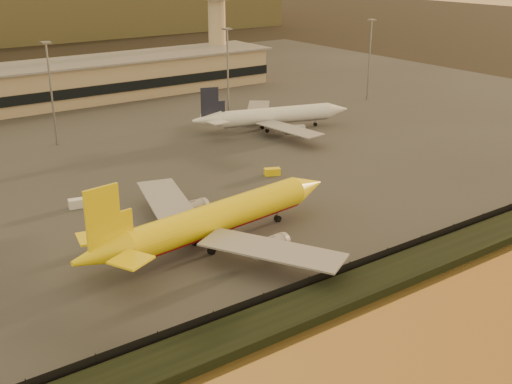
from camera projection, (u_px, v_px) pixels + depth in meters
ground at (285, 249)px, 105.23m from camera, size 900.00×900.00×0.00m
embankment at (358, 287)px, 92.05m from camera, size 320.00×7.00×1.40m
tarmac at (74, 127)px, 177.43m from camera, size 320.00×220.00×0.20m
perimeter_fence at (340, 273)px, 94.88m from camera, size 300.00×0.05×2.20m
control_tower at (217, 20)px, 235.19m from camera, size 11.20×11.20×35.50m
apron_light_masts at (153, 75)px, 164.83m from camera, size 152.20×12.20×25.40m
dhl_cargo_jet at (215, 219)px, 104.81m from camera, size 51.06×49.66×15.25m
white_narrowbody_jet at (273, 116)px, 172.35m from camera, size 43.90×41.88×12.82m
gse_vehicle_yellow at (272, 172)px, 138.78m from camera, size 3.78×2.84×1.55m
gse_vehicle_white at (79, 203)px, 121.50m from camera, size 4.05×2.45×1.70m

